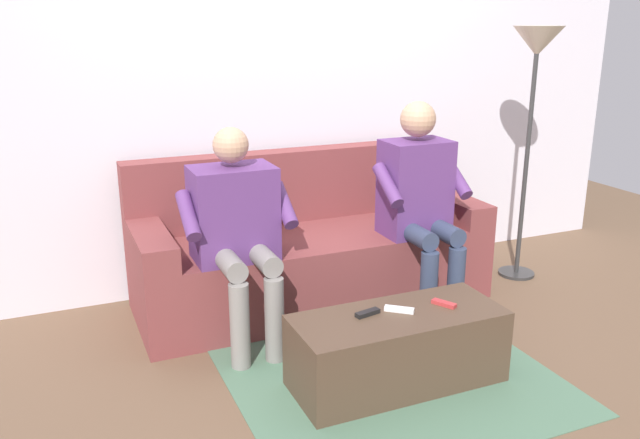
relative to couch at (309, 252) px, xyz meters
The scene contains 11 objects.
ground_plane 0.79m from the couch, 90.00° to the left, with size 8.00×8.00×0.00m, color brown.
back_wall 1.14m from the couch, 90.00° to the right, with size 5.26×0.06×2.71m, color silver.
couch is the anchor object (origin of this frame).
coffee_table 1.10m from the couch, 90.00° to the left, with size 1.00×0.41×0.36m.
person_left_seated 0.76m from the couch, 147.34° to the left, with size 0.53×0.51×1.23m.
person_right_seated 0.74m from the couch, 32.17° to the left, with size 0.58×0.56×1.15m.
remote_white 1.07m from the couch, 90.82° to the left, with size 0.14×0.03×0.02m, color white.
remote_red 1.12m from the couch, 102.85° to the left, with size 0.12×0.04×0.02m, color #B73333.
remote_black 1.05m from the couch, 82.47° to the left, with size 0.12×0.04×0.02m, color black.
floor_rug 1.00m from the couch, 90.00° to the left, with size 1.51×1.55×0.01m, color #4C7056.
floor_lamp 1.83m from the couch, behind, with size 0.31×0.31×1.63m.
Camera 1 is at (1.44, 3.37, 1.66)m, focal length 36.85 mm.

